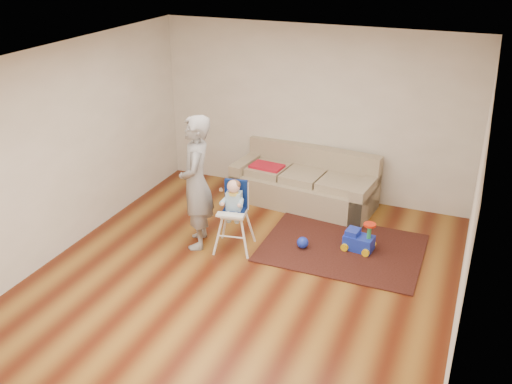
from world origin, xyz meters
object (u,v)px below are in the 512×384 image
at_px(ride_on_toy, 359,235).
at_px(high_chair, 234,216).
at_px(adult, 196,183).
at_px(side_table, 257,180).
at_px(toy_ball, 303,243).
at_px(sofa, 304,179).

bearing_deg(ride_on_toy, high_chair, -152.63).
bearing_deg(ride_on_toy, adult, -155.33).
xyz_separation_m(side_table, toy_ball, (1.26, -1.44, -0.13)).
height_order(high_chair, adult, adult).
height_order(toy_ball, adult, adult).
bearing_deg(toy_ball, adult, -163.47).
bearing_deg(sofa, high_chair, -98.18).
bearing_deg(side_table, high_chair, -77.38).
bearing_deg(high_chair, adult, 178.13).
xyz_separation_m(ride_on_toy, toy_ball, (-0.71, -0.26, -0.13)).
xyz_separation_m(sofa, toy_ball, (0.44, -1.36, -0.33)).
distance_m(high_chair, adult, 0.67).
relative_size(toy_ball, high_chair, 0.16).
xyz_separation_m(sofa, high_chair, (-0.42, -1.68, 0.06)).
distance_m(sofa, adult, 2.05).
distance_m(ride_on_toy, high_chair, 1.69).
height_order(sofa, ride_on_toy, sofa).
bearing_deg(sofa, ride_on_toy, -37.90).
xyz_separation_m(side_table, ride_on_toy, (1.97, -1.19, 0.00)).
height_order(side_table, ride_on_toy, side_table).
bearing_deg(ride_on_toy, toy_ball, -153.15).
height_order(side_table, adult, adult).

